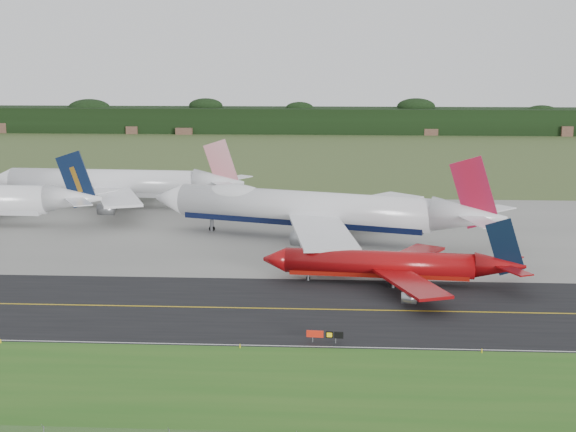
% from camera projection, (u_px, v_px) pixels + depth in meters
% --- Properties ---
extents(ground, '(600.00, 600.00, 0.00)m').
position_uv_depth(ground, '(272.00, 300.00, 122.19)').
color(ground, '#415427').
rests_on(ground, ground).
extents(grass_verge, '(400.00, 30.00, 0.01)m').
position_uv_depth(grass_verge, '(248.00, 395.00, 87.92)').
color(grass_verge, '#28601C').
rests_on(grass_verge, ground).
extents(taxiway, '(400.00, 32.00, 0.02)m').
position_uv_depth(taxiway, '(270.00, 308.00, 118.27)').
color(taxiway, black).
rests_on(taxiway, ground).
extents(apron, '(400.00, 78.00, 0.01)m').
position_uv_depth(apron, '(290.00, 230.00, 172.12)').
color(apron, gray).
rests_on(apron, ground).
extents(taxiway_centreline, '(400.00, 0.40, 0.00)m').
position_uv_depth(taxiway_centreline, '(270.00, 308.00, 118.26)').
color(taxiway_centreline, gold).
rests_on(taxiway_centreline, taxiway).
extents(taxiway_edge_line, '(400.00, 0.25, 0.00)m').
position_uv_depth(taxiway_edge_line, '(260.00, 345.00, 103.09)').
color(taxiway_edge_line, silver).
rests_on(taxiway_edge_line, taxiway).
extents(horizon_treeline, '(700.00, 25.00, 12.00)m').
position_uv_depth(horizon_treeline, '(315.00, 121.00, 389.16)').
color(horizon_treeline, black).
rests_on(horizon_treeline, ground).
extents(jet_ba_747, '(72.33, 58.50, 18.57)m').
position_uv_depth(jet_ba_747, '(314.00, 209.00, 161.29)').
color(jet_ba_747, white).
rests_on(jet_ba_747, ground).
extents(jet_red_737, '(42.68, 34.67, 11.52)m').
position_uv_depth(jet_red_737, '(393.00, 265.00, 130.52)').
color(jet_red_737, maroon).
rests_on(jet_red_737, ground).
extents(jet_star_tail, '(64.79, 54.15, 17.09)m').
position_uv_depth(jet_star_tail, '(116.00, 184.00, 197.55)').
color(jet_star_tail, white).
rests_on(jet_star_tail, ground).
extents(taxiway_sign, '(4.79, 0.58, 1.60)m').
position_uv_depth(taxiway_sign, '(325.00, 335.00, 103.88)').
color(taxiway_sign, slate).
rests_on(taxiway_sign, ground).
extents(edge_marker_left, '(0.16, 0.16, 0.50)m').
position_uv_depth(edge_marker_left, '(1.00, 341.00, 103.93)').
color(edge_marker_left, yellow).
rests_on(edge_marker_left, ground).
extents(edge_marker_center, '(0.16, 0.16, 0.50)m').
position_uv_depth(edge_marker_center, '(240.00, 346.00, 102.20)').
color(edge_marker_center, yellow).
rests_on(edge_marker_center, ground).
extents(edge_marker_right, '(0.16, 0.16, 0.50)m').
position_uv_depth(edge_marker_right, '(482.00, 351.00, 100.52)').
color(edge_marker_right, yellow).
rests_on(edge_marker_right, ground).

